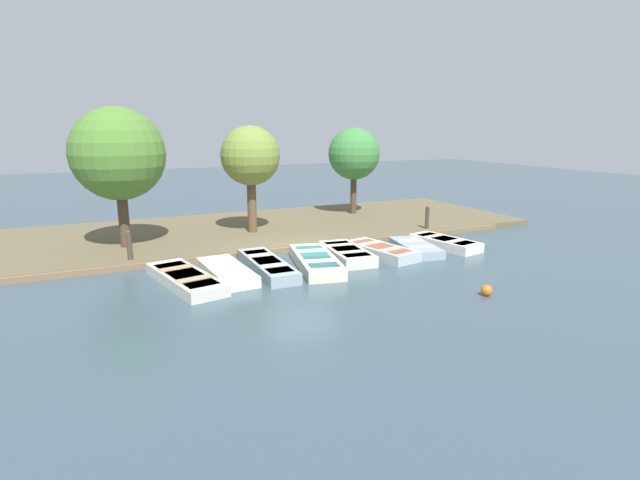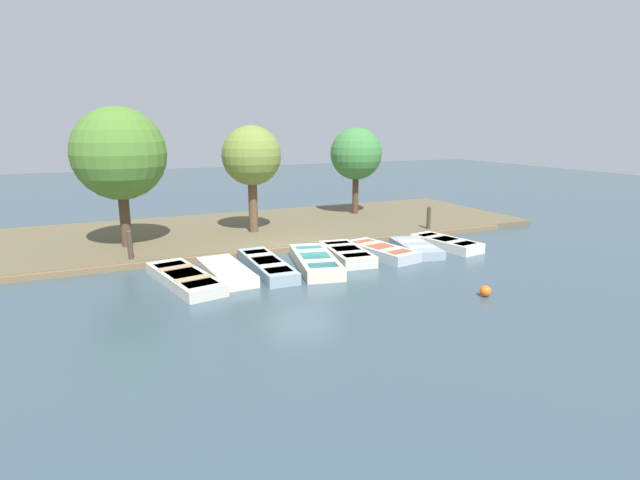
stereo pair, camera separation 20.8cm
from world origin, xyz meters
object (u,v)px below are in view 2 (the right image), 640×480
(mooring_post_far, at_px, (429,220))
(buoy, at_px, (486,291))
(rowboat_3, at_px, (315,261))
(rowboat_5, at_px, (381,251))
(rowboat_0, at_px, (185,278))
(rowboat_7, at_px, (446,243))
(rowboat_2, at_px, (267,265))
(park_tree_far_left, at_px, (119,154))
(mooring_post_near, at_px, (130,248))
(park_tree_left, at_px, (252,157))
(rowboat_1, at_px, (226,271))
(rowboat_4, at_px, (346,253))
(park_tree_center, at_px, (356,154))
(rowboat_6, at_px, (416,248))

(mooring_post_far, height_order, buoy, mooring_post_far)
(buoy, bearing_deg, rowboat_3, -146.13)
(rowboat_5, bearing_deg, rowboat_0, -97.80)
(rowboat_7, height_order, buoy, rowboat_7)
(rowboat_0, relative_size, rowboat_2, 1.03)
(rowboat_2, height_order, park_tree_far_left, park_tree_far_left)
(rowboat_3, relative_size, mooring_post_near, 3.08)
(rowboat_7, bearing_deg, park_tree_left, -139.78)
(mooring_post_far, bearing_deg, park_tree_left, -109.95)
(mooring_post_near, relative_size, buoy, 3.87)
(rowboat_0, xyz_separation_m, rowboat_7, (-0.39, 9.75, 0.01))
(rowboat_1, bearing_deg, rowboat_2, 91.18)
(buoy, xyz_separation_m, park_tree_left, (-9.81, -3.47, 3.13))
(mooring_post_far, bearing_deg, rowboat_4, -66.11)
(park_tree_far_left, distance_m, park_tree_left, 5.00)
(mooring_post_near, bearing_deg, park_tree_center, 113.11)
(rowboat_2, height_order, rowboat_4, rowboat_4)
(mooring_post_near, height_order, park_tree_center, park_tree_center)
(rowboat_0, bearing_deg, park_tree_left, 133.29)
(rowboat_3, bearing_deg, rowboat_1, -80.81)
(park_tree_far_left, bearing_deg, rowboat_4, 57.81)
(mooring_post_near, height_order, mooring_post_far, same)
(rowboat_1, distance_m, rowboat_3, 2.92)
(rowboat_7, height_order, mooring_post_near, mooring_post_near)
(rowboat_0, distance_m, rowboat_1, 1.29)
(rowboat_2, distance_m, park_tree_far_left, 6.81)
(rowboat_0, xyz_separation_m, mooring_post_near, (-2.78, -1.26, 0.43))
(rowboat_3, bearing_deg, mooring_post_far, 125.53)
(park_tree_center, bearing_deg, mooring_post_far, 12.33)
(park_tree_left, bearing_deg, rowboat_6, 42.83)
(rowboat_4, relative_size, rowboat_6, 1.04)
(rowboat_2, bearing_deg, park_tree_far_left, -138.73)
(rowboat_5, xyz_separation_m, buoy, (4.87, 0.33, -0.03))
(rowboat_5, relative_size, rowboat_7, 1.05)
(mooring_post_near, distance_m, park_tree_far_left, 3.56)
(rowboat_0, xyz_separation_m, rowboat_6, (-0.33, 8.35, -0.01))
(park_tree_far_left, bearing_deg, rowboat_5, 61.40)
(rowboat_6, bearing_deg, rowboat_0, -75.71)
(rowboat_3, distance_m, buoy, 5.43)
(rowboat_0, distance_m, park_tree_far_left, 5.98)
(rowboat_7, bearing_deg, rowboat_2, -99.55)
(rowboat_0, bearing_deg, mooring_post_far, 93.01)
(rowboat_5, bearing_deg, buoy, -7.07)
(rowboat_2, distance_m, mooring_post_far, 8.49)
(rowboat_6, bearing_deg, park_tree_left, -125.17)
(buoy, bearing_deg, park_tree_left, -160.50)
(rowboat_7, bearing_deg, rowboat_0, -98.19)
(buoy, distance_m, park_tree_left, 10.86)
(rowboat_4, bearing_deg, mooring_post_near, -102.06)
(rowboat_3, distance_m, rowboat_7, 5.57)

